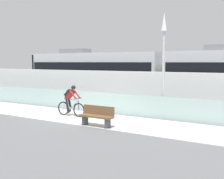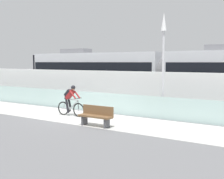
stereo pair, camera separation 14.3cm
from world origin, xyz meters
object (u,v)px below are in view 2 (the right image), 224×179
cyclist_on_bike (71,101)px  bench (96,115)px  tram (166,76)px  lamp_post_antenna (163,52)px

cyclist_on_bike → bench: (2.58, -1.28, -0.32)m
tram → bench: tram is taller
cyclist_on_bike → lamp_post_antenna: bearing=27.3°
tram → cyclist_on_bike: bearing=-108.9°
tram → lamp_post_antenna: lamp_post_antenna is taller
bench → cyclist_on_bike: bearing=153.5°
lamp_post_antenna → bench: lamp_post_antenna is taller
tram → bench: bearing=-88.4°
lamp_post_antenna → bench: 4.72m
tram → lamp_post_antenna: size_ratio=4.34×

